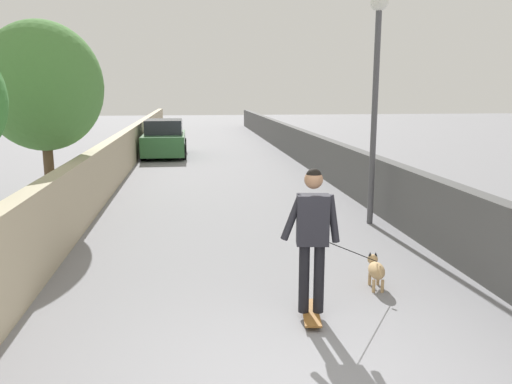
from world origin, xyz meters
The scene contains 9 objects.
ground_plane centered at (14.00, 0.00, 0.00)m, with size 80.00×80.00×0.00m, color gray.
wall_left centered at (12.00, 3.26, 0.68)m, with size 48.00×0.30×1.37m, color tan.
fence_right centered at (12.00, -3.26, 0.62)m, with size 48.00×0.30×1.25m, color #4C4C4C.
tree_left_mid centered at (7.50, 4.12, 2.83)m, with size 2.55×2.55×4.22m.
lamp_post centered at (5.89, -2.71, 3.13)m, with size 0.36×0.36×4.62m.
skateboard centered at (1.55, -0.43, 0.07)m, with size 0.82×0.31×0.08m.
person_skateboarder centered at (1.55, -0.43, 1.13)m, with size 0.27×0.72×1.78m.
dog centered at (2.40, -1.57, 0.27)m, with size 1.18×1.28×1.06m.
car_near centered at (17.80, 2.11, 0.71)m, with size 3.97×1.80×1.54m.
Camera 1 is at (-4.23, 0.97, 2.76)m, focal length 36.10 mm.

